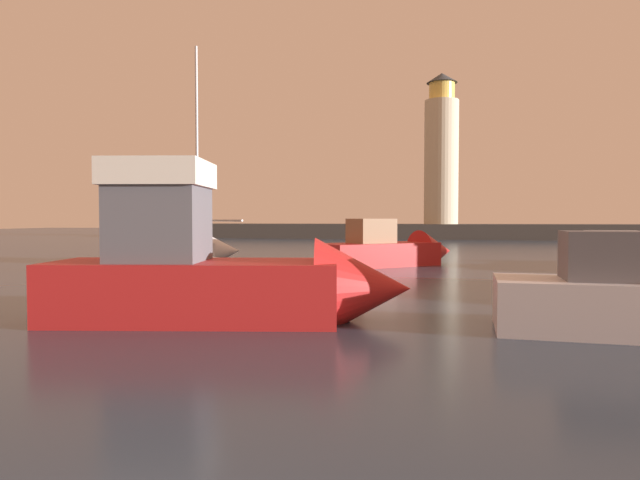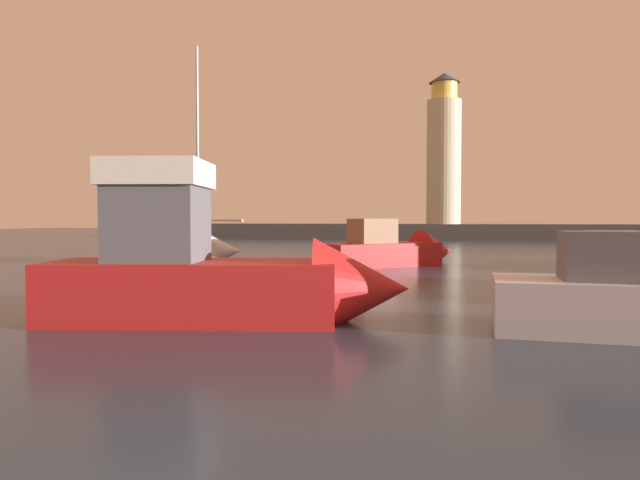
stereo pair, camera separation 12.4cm
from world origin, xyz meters
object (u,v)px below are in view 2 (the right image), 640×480
Objects in this scene: motorboat_3 at (179,249)px; motorboat_6 at (634,276)px; lighthouse at (444,153)px; motorboat_1 at (231,272)px; motorboat_4 at (399,251)px; sailboat_moored at (206,267)px.

motorboat_3 reaches higher than motorboat_6.
lighthouse reaches higher than motorboat_1.
motorboat_3 is 0.99× the size of motorboat_4.
lighthouse is 62.39m from motorboat_1.
sailboat_moored is (5.15, -7.91, -0.32)m from motorboat_3.
motorboat_3 is at bearing -176.60° from motorboat_4.
motorboat_6 is at bearing -53.60° from motorboat_4.
motorboat_6 is (8.58, -11.64, -0.11)m from motorboat_4.
motorboat_1 is 1.18× the size of motorboat_3.
motorboat_4 is (3.04, 18.47, -0.43)m from motorboat_1.
motorboat_4 is 1.06× the size of motorboat_6.
lighthouse is at bearing 96.11° from motorboat_6.
lighthouse is 1.88× the size of sailboat_moored.
motorboat_3 is 1.05× the size of motorboat_6.
lighthouse reaches higher than motorboat_4.
lighthouse is at bearing 84.61° from motorboat_1.
motorboat_6 is 16.83m from sailboat_moored.
lighthouse is at bearing 78.23° from sailboat_moored.
sailboat_moored is (-7.99, -8.69, -0.33)m from motorboat_4.
sailboat_moored is at bearing -56.97° from motorboat_3.
motorboat_1 reaches higher than motorboat_4.
lighthouse reaches higher than motorboat_3.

